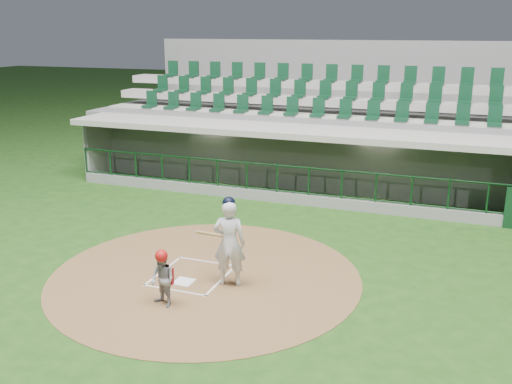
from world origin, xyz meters
TOP-DOWN VIEW (x-y plane):
  - ground at (0.00, 0.00)m, footprint 120.00×120.00m
  - dirt_circle at (0.30, -0.20)m, footprint 7.20×7.20m
  - home_plate at (0.00, -0.70)m, footprint 0.43×0.43m
  - batter_box_chalk at (0.00, -0.30)m, footprint 1.55×1.80m
  - dugout_structure at (0.09, 7.83)m, footprint 16.40×3.70m
  - seating_deck at (0.00, 10.91)m, footprint 17.00×6.72m
  - batter at (1.02, -0.43)m, footprint 0.94×0.95m
  - catcher at (0.13, -1.84)m, footprint 0.68×0.62m

SIDE VIEW (x-z plane):
  - ground at x=0.00m, z-range 0.00..0.00m
  - dirt_circle at x=0.30m, z-range 0.00..0.01m
  - batter_box_chalk at x=0.00m, z-range 0.01..0.02m
  - home_plate at x=0.00m, z-range 0.01..0.03m
  - catcher at x=0.13m, z-range 0.00..1.23m
  - dugout_structure at x=0.09m, z-range -0.54..2.46m
  - batter at x=1.02m, z-range 0.00..2.05m
  - seating_deck at x=0.00m, z-range -1.15..4.00m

